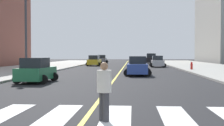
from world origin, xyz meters
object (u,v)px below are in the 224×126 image
(car_yellow_sixth, at_px, (94,61))
(street_lamp, at_px, (26,22))
(car_gray_fourth, at_px, (102,59))
(car_silver_fifth, at_px, (157,62))
(pedestrian_crossing, at_px, (104,89))
(fire_hydrant, at_px, (192,66))
(car_black_nearest, at_px, (151,59))
(car_blue_third, at_px, (138,66))
(car_green_second, at_px, (36,71))

(car_yellow_sixth, xyz_separation_m, street_lamp, (-2.93, -23.06, 3.89))
(car_gray_fourth, bearing_deg, car_silver_fifth, -60.95)
(car_silver_fifth, bearing_deg, pedestrian_crossing, 83.58)
(fire_hydrant, distance_m, street_lamp, 19.25)
(car_black_nearest, distance_m, street_lamp, 37.02)
(car_black_nearest, bearing_deg, car_gray_fourth, -13.14)
(car_silver_fifth, height_order, street_lamp, street_lamp)
(car_black_nearest, distance_m, car_blue_third, 33.06)
(car_black_nearest, distance_m, fire_hydrant, 25.04)
(car_green_second, height_order, pedestrian_crossing, pedestrian_crossing)
(car_blue_third, relative_size, street_lamp, 0.51)
(car_blue_third, height_order, pedestrian_crossing, car_blue_third)
(car_gray_fourth, bearing_deg, fire_hydrant, -64.72)
(car_black_nearest, bearing_deg, car_green_second, 78.27)
(street_lamp, bearing_deg, car_black_nearest, 69.32)
(street_lamp, bearing_deg, pedestrian_crossing, -62.86)
(car_silver_fifth, xyz_separation_m, pedestrian_crossing, (-4.51, -35.83, 0.13))
(car_blue_third, xyz_separation_m, car_gray_fourth, (-7.05, 35.82, 0.02))
(pedestrian_crossing, bearing_deg, car_silver_fifth, 134.93)
(car_blue_third, relative_size, car_yellow_sixth, 0.98)
(car_green_second, height_order, car_yellow_sixth, car_yellow_sixth)
(car_black_nearest, relative_size, pedestrian_crossing, 2.82)
(car_gray_fourth, relative_size, car_silver_fifth, 1.04)
(fire_hydrant, bearing_deg, car_silver_fifth, 108.06)
(car_blue_third, bearing_deg, car_gray_fourth, -77.34)
(car_black_nearest, distance_m, car_silver_fifth, 15.22)
(car_green_second, xyz_separation_m, pedestrian_crossing, (5.74, -11.08, 0.15))
(car_green_second, relative_size, car_gray_fourth, 0.96)
(car_green_second, distance_m, car_silver_fifth, 26.79)
(car_green_second, distance_m, car_blue_third, 9.94)
(car_black_nearest, relative_size, street_lamp, 0.61)
(car_yellow_sixth, xyz_separation_m, fire_hydrant, (13.23, -13.44, -0.24))
(car_gray_fourth, relative_size, car_yellow_sixth, 1.00)
(car_black_nearest, xyz_separation_m, street_lamp, (-13.01, -34.46, 3.74))
(car_gray_fourth, xyz_separation_m, street_lamp, (-2.71, -37.37, 3.89))
(car_blue_third, xyz_separation_m, car_yellow_sixth, (-6.83, 21.51, 0.01))
(car_blue_third, height_order, car_yellow_sixth, car_yellow_sixth)
(car_blue_third, xyz_separation_m, car_silver_fifth, (3.26, 17.69, -0.01))
(car_gray_fourth, bearing_deg, car_green_second, -90.49)
(car_yellow_sixth, bearing_deg, pedestrian_crossing, -79.27)
(car_blue_third, height_order, fire_hydrant, car_blue_third)
(car_black_nearest, bearing_deg, car_yellow_sixth, 51.15)
(car_gray_fourth, distance_m, car_yellow_sixth, 14.31)
(car_blue_third, height_order, street_lamp, street_lamp)
(car_green_second, xyz_separation_m, fire_hydrant, (13.39, 15.13, -0.21))
(car_green_second, bearing_deg, car_gray_fourth, 91.77)
(car_green_second, distance_m, street_lamp, 7.31)
(car_blue_third, relative_size, car_silver_fifth, 1.02)
(car_silver_fifth, bearing_deg, fire_hydrant, 108.81)
(car_black_nearest, bearing_deg, street_lamp, 71.96)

